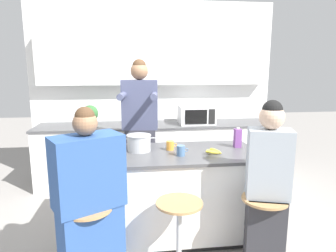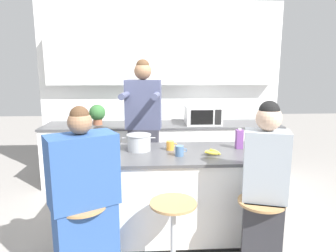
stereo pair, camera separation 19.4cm
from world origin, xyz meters
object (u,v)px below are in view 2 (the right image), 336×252
coffee_cup_far (180,151)px  microwave (203,115)px  fruit_bowl (101,149)px  coffee_cup_near (170,146)px  potted_plant (97,114)px  banana_bunch (212,152)px  person_seated_near (264,196)px  bar_stool_leftmost (84,239)px  juice_carton (239,139)px  person_wrapped_blanket (84,202)px  person_cooking (144,135)px  kitchen_island (168,194)px  bar_stool_center (173,236)px  cooking_pot (139,142)px  bar_stool_rightmost (260,234)px

coffee_cup_far → microwave: microwave is taller
fruit_bowl → coffee_cup_near: 0.69m
microwave → potted_plant: potted_plant is taller
banana_bunch → potted_plant: 2.12m
person_seated_near → coffee_cup_near: (-0.71, 0.72, 0.25)m
bar_stool_leftmost → potted_plant: 2.28m
person_seated_near → juice_carton: size_ratio=6.90×
microwave → person_wrapped_blanket: bearing=-121.7°
juice_carton → person_cooking: bearing=149.7°
kitchen_island → microwave: 1.69m
juice_carton → potted_plant: bearing=140.3°
bar_stool_center → person_cooking: size_ratio=0.36×
cooking_pot → potted_plant: size_ratio=1.13×
bar_stool_rightmost → microwave: bearing=93.1°
bar_stool_leftmost → fruit_bowl: fruit_bowl is taller
cooking_pot → coffee_cup_far: 0.45m
person_cooking → cooking_pot: 0.61m
person_cooking → banana_bunch: 1.05m
person_seated_near → fruit_bowl: bearing=171.6°
person_cooking → fruit_bowl: person_cooking is taller
bar_stool_rightmost → person_wrapped_blanket: person_wrapped_blanket is taller
person_cooking → potted_plant: 1.08m
person_cooking → person_wrapped_blanket: 1.41m
bar_stool_leftmost → person_wrapped_blanket: size_ratio=0.46×
bar_stool_center → cooking_pot: cooking_pot is taller
bar_stool_rightmost → person_wrapped_blanket: bearing=178.8°
person_cooking → coffee_cup_far: person_cooking is taller
bar_stool_center → person_wrapped_blanket: bearing=178.7°
person_wrapped_blanket → coffee_cup_far: (0.80, 0.50, 0.26)m
cooking_pot → coffee_cup_far: bearing=-28.9°
person_seated_near → cooking_pot: bearing=161.8°
bar_stool_center → bar_stool_rightmost: 0.71m
bar_stool_rightmost → fruit_bowl: 1.63m
cooking_pot → potted_plant: potted_plant is taller
bar_stool_leftmost → bar_stool_rightmost: size_ratio=1.00×
bar_stool_rightmost → coffee_cup_near: 1.16m
bar_stool_rightmost → juice_carton: size_ratio=3.10×
person_cooking → juice_carton: size_ratio=8.53×
bar_stool_center → juice_carton: size_ratio=3.10×
person_wrapped_blanket → person_seated_near: (1.43, 0.00, 0.01)m
coffee_cup_near → kitchen_island: bearing=-105.2°
person_cooking → coffee_cup_near: 0.67m
kitchen_island → person_seated_near: 1.00m
person_seated_near → bar_stool_leftmost: bearing=-162.4°
coffee_cup_far → banana_bunch: (0.31, 0.01, -0.02)m
bar_stool_rightmost → person_wrapped_blanket: 1.44m
banana_bunch → coffee_cup_near: bearing=152.6°
bar_stool_rightmost → juice_carton: 0.99m
bar_stool_leftmost → banana_bunch: banana_bunch is taller
person_wrapped_blanket → kitchen_island: bearing=13.8°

